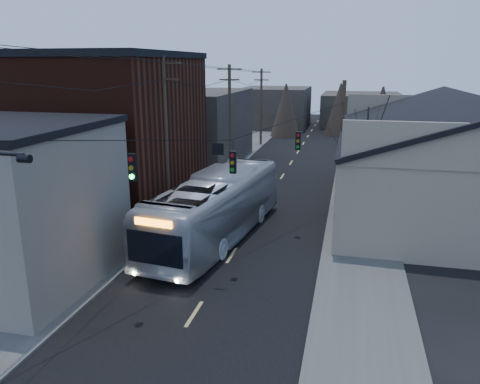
% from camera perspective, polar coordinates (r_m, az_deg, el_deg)
% --- Properties ---
extents(road_surface, '(9.00, 110.00, 0.02)m').
position_cam_1_polar(road_surface, '(39.25, 4.75, 1.25)').
color(road_surface, black).
rests_on(road_surface, ground).
extents(sidewalk_left, '(4.00, 110.00, 0.12)m').
position_cam_1_polar(sidewalk_left, '(40.67, -4.34, 1.84)').
color(sidewalk_left, '#474744').
rests_on(sidewalk_left, ground).
extents(sidewalk_right, '(4.00, 110.00, 0.12)m').
position_cam_1_polar(sidewalk_right, '(38.85, 14.27, 0.75)').
color(sidewalk_right, '#474744').
rests_on(sidewalk_right, ground).
extents(building_clapboard, '(8.00, 8.00, 7.00)m').
position_cam_1_polar(building_clapboard, '(22.95, -26.80, -1.63)').
color(building_clapboard, '#6C675A').
rests_on(building_clapboard, ground).
extents(building_brick, '(10.00, 12.00, 10.00)m').
position_cam_1_polar(building_brick, '(32.07, -16.01, 6.62)').
color(building_brick, black).
rests_on(building_brick, ground).
extents(building_left_far, '(9.00, 14.00, 7.00)m').
position_cam_1_polar(building_left_far, '(46.58, -5.74, 7.84)').
color(building_left_far, '#322D28').
rests_on(building_left_far, ground).
extents(warehouse, '(16.16, 20.60, 7.73)m').
position_cam_1_polar(warehouse, '(34.19, 25.58, 2.28)').
color(warehouse, '#7D735B').
rests_on(warehouse, ground).
extents(building_far_left, '(10.00, 12.00, 6.00)m').
position_cam_1_polar(building_far_left, '(73.87, 4.31, 10.25)').
color(building_far_left, '#322D28').
rests_on(building_far_left, ground).
extents(building_far_right, '(12.00, 14.00, 5.00)m').
position_cam_1_polar(building_far_right, '(77.99, 14.52, 9.72)').
color(building_far_right, '#322D28').
rests_on(building_far_right, ground).
extents(bare_tree, '(0.40, 0.40, 7.20)m').
position_cam_1_polar(bare_tree, '(28.31, 14.90, 2.71)').
color(bare_tree, black).
rests_on(bare_tree, ground).
extents(utility_lines, '(11.24, 45.28, 10.50)m').
position_cam_1_polar(utility_lines, '(33.29, -1.96, 7.42)').
color(utility_lines, '#382B1E').
rests_on(utility_lines, ground).
extents(bus, '(4.85, 13.60, 3.71)m').
position_cam_1_polar(bus, '(25.97, -2.91, -1.90)').
color(bus, '#ABB1B8').
rests_on(bus, ground).
extents(parked_car, '(1.69, 3.92, 1.26)m').
position_cam_1_polar(parked_car, '(40.28, -1.18, 2.57)').
color(parked_car, '#B9BCC1').
rests_on(parked_car, ground).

